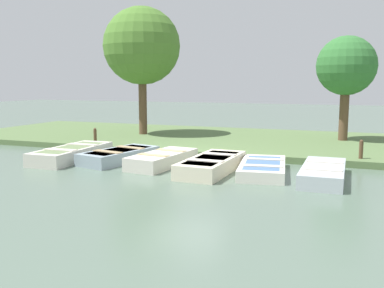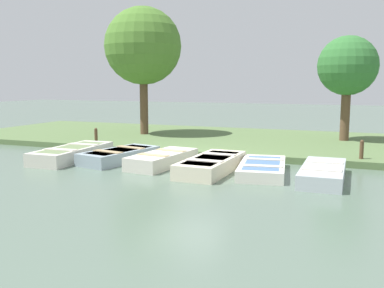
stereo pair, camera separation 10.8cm
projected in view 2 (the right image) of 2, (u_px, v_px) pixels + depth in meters
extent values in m
plane|color=#566B5B|center=(185.00, 163.00, 13.59)|extent=(80.00, 80.00, 0.00)
cube|color=#567042|center=(230.00, 140.00, 18.18)|extent=(8.00, 24.00, 0.21)
cube|color=brown|center=(202.00, 153.00, 15.00)|extent=(1.09, 13.73, 0.18)
cube|color=beige|center=(73.00, 153.00, 14.14)|extent=(3.29, 1.29, 0.42)
cube|color=#6B7F51|center=(72.00, 148.00, 14.11)|extent=(2.70, 1.01, 0.03)
cube|color=beige|center=(61.00, 149.00, 13.53)|extent=(0.36, 1.10, 0.03)
cube|color=beige|center=(83.00, 144.00, 14.68)|extent=(0.36, 1.10, 0.03)
cube|color=#8C9EA8|center=(120.00, 156.00, 13.80)|extent=(2.94, 1.72, 0.39)
cube|color=#6B7F51|center=(119.00, 150.00, 13.78)|extent=(2.40, 1.36, 0.03)
cube|color=tan|center=(108.00, 151.00, 13.34)|extent=(0.50, 1.10, 0.03)
cube|color=tan|center=(130.00, 147.00, 14.21)|extent=(0.50, 1.10, 0.03)
cube|color=beige|center=(163.00, 159.00, 13.10)|extent=(2.77, 1.38, 0.40)
cube|color=#6B7F51|center=(162.00, 153.00, 13.07)|extent=(2.27, 1.09, 0.03)
cube|color=tan|center=(153.00, 155.00, 12.63)|extent=(0.38, 1.00, 0.03)
cube|color=tan|center=(171.00, 150.00, 13.51)|extent=(0.38, 1.00, 0.03)
cube|color=beige|center=(212.00, 165.00, 12.21)|extent=(3.08, 1.24, 0.41)
cube|color=#6B7F51|center=(212.00, 158.00, 12.18)|extent=(2.53, 0.97, 0.03)
cube|color=beige|center=(204.00, 160.00, 11.65)|extent=(0.34, 1.06, 0.03)
cube|color=beige|center=(219.00, 154.00, 12.71)|extent=(0.34, 1.06, 0.03)
cube|color=silver|center=(262.00, 168.00, 11.97)|extent=(2.88, 1.62, 0.31)
cube|color=#4C709E|center=(262.00, 163.00, 11.95)|extent=(2.35, 1.28, 0.02)
cube|color=beige|center=(261.00, 166.00, 11.45)|extent=(0.44, 1.15, 0.03)
cube|color=beige|center=(264.00, 159.00, 12.44)|extent=(0.44, 1.15, 0.03)
cube|color=#B2BCC1|center=(323.00, 173.00, 11.18)|extent=(2.91, 1.08, 0.37)
cube|color=#4C709E|center=(323.00, 167.00, 11.16)|extent=(2.39, 0.85, 0.03)
cube|color=beige|center=(322.00, 170.00, 10.64)|extent=(0.30, 0.97, 0.03)
cube|color=beige|center=(325.00, 162.00, 11.66)|extent=(0.30, 0.97, 0.03)
cylinder|color=brown|center=(96.00, 139.00, 16.56)|extent=(0.12, 0.12, 0.73)
sphere|color=brown|center=(96.00, 129.00, 16.51)|extent=(0.11, 0.11, 0.11)
cylinder|color=brown|center=(361.00, 154.00, 13.08)|extent=(0.12, 0.12, 0.73)
sphere|color=brown|center=(362.00, 142.00, 13.03)|extent=(0.11, 0.11, 0.11)
cylinder|color=brown|center=(144.00, 103.00, 19.28)|extent=(0.36, 0.36, 3.20)
sphere|color=#4C7A2D|center=(143.00, 46.00, 18.92)|extent=(3.41, 3.41, 3.41)
cylinder|color=brown|center=(345.00, 114.00, 17.15)|extent=(0.36, 0.36, 2.55)
sphere|color=#337033|center=(348.00, 66.00, 16.88)|extent=(2.35, 2.35, 2.35)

